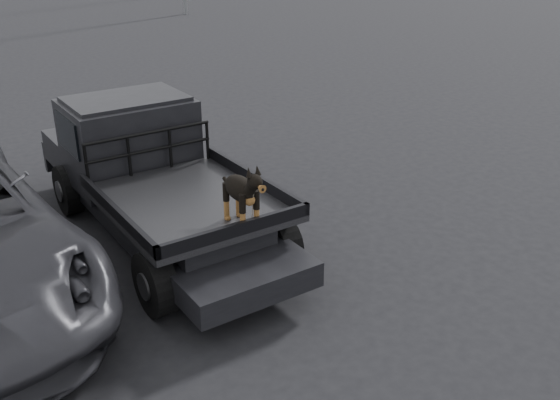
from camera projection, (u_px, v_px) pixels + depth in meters
ground at (281, 277)px, 7.81m from camera, size 120.00×120.00×0.00m
flatbed_ute at (160, 206)px, 8.64m from camera, size 2.00×5.40×0.92m
ute_cab at (128, 127)px, 8.99m from camera, size 1.72×1.30×0.88m
headache_rack at (150, 152)px, 8.49m from camera, size 1.80×0.08×0.55m
dog at (241, 194)px, 6.97m from camera, size 0.32×0.60×0.74m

